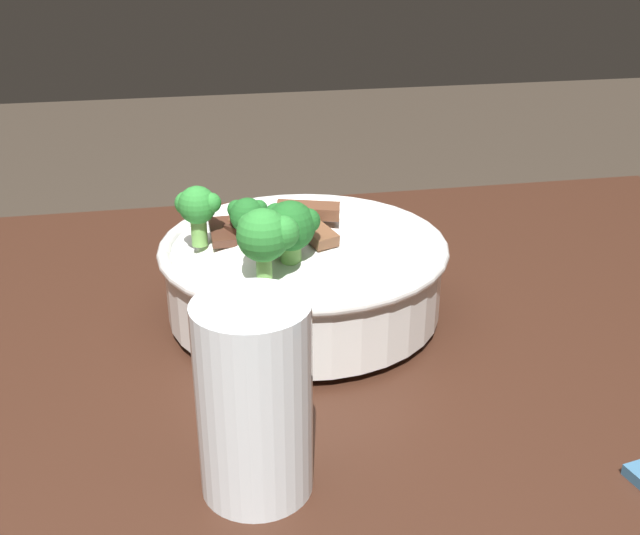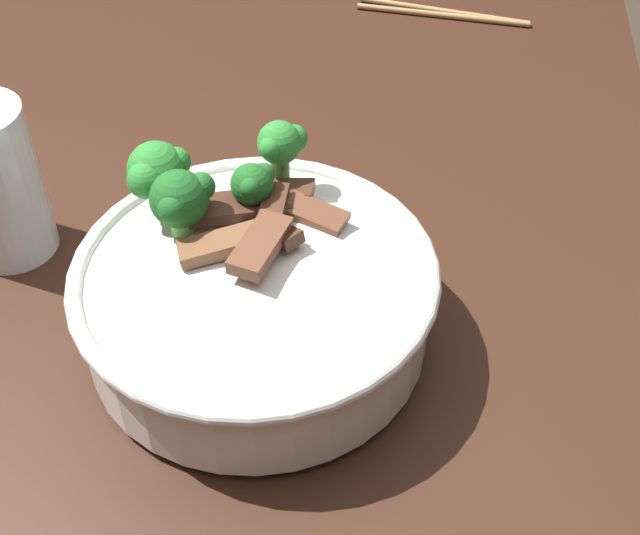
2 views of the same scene
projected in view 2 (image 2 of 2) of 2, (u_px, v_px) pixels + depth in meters
The scene contains 3 objects.
dining_table at pixel (243, 281), 0.84m from camera, with size 1.42×0.77×0.83m.
rice_bowl at pixel (254, 290), 0.61m from camera, with size 0.26×0.26×0.14m.
chopsticks_pair at pixel (443, 13), 1.01m from camera, with size 0.04×0.20×0.01m.
Camera 2 is at (0.58, 0.17, 1.31)m, focal length 47.86 mm.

